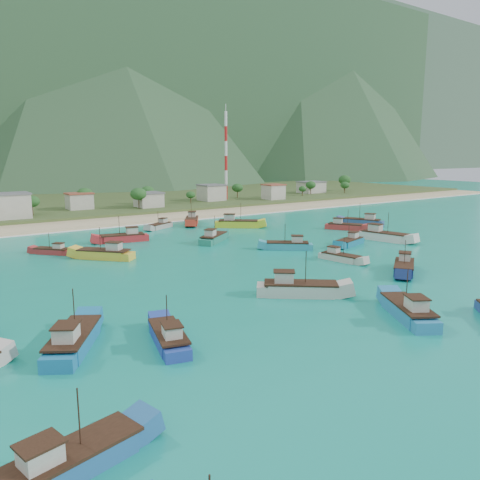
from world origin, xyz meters
TOP-DOWN VIEW (x-y plane):
  - ground at (0.00, 0.00)m, footprint 600.00×600.00m
  - beach at (0.00, 79.00)m, footprint 400.00×18.00m
  - land at (0.00, 140.00)m, footprint 400.00×110.00m
  - surf_line at (0.00, 69.50)m, footprint 400.00×2.50m
  - village at (2.30, 102.97)m, footprint 219.78×26.76m
  - vegetation at (-1.68, 103.38)m, footprint 274.69×25.89m
  - radio_tower at (57.69, 108.00)m, footprint 1.20×1.20m
  - boat_2 at (17.07, -11.81)m, footprint 10.68×8.72m
  - boat_3 at (-32.41, -16.87)m, footprint 5.42×10.45m
  - boat_5 at (28.30, 11.05)m, footprint 10.25×5.62m
  - boat_9 at (14.47, 1.11)m, footprint 4.02×9.25m
  - boat_10 at (-8.10, -11.52)m, footprint 11.86×10.53m
  - boat_13 at (13.47, 15.74)m, footprint 10.04×8.94m
  - boat_14 at (2.90, 59.54)m, footprint 9.40×6.95m
  - boat_16 at (22.22, 48.39)m, footprint 12.20×10.82m
  - boat_18 at (-47.48, -32.50)m, footprint 10.94×5.45m
  - boat_19 at (-23.43, 29.89)m, footprint 10.42×10.94m
  - boat_20 at (4.47, 32.91)m, footprint 11.03×9.47m
  - boat_21 at (-13.31, 45.71)m, footprint 11.97×5.65m
  - boat_23 at (44.71, 27.73)m, footprint 8.23×10.50m
  - boat_24 at (-30.99, 40.85)m, footprint 7.37×7.84m
  - boat_27 at (55.13, 30.21)m, footprint 8.45×12.25m
  - boat_28 at (39.84, 10.52)m, footprint 6.19×13.15m
  - boat_29 at (-3.13, -27.05)m, footprint 8.94×11.72m
  - boat_32 at (-41.52, -12.06)m, footprint 9.19×11.92m
  - boat_33 at (14.48, 61.56)m, footprint 9.32×11.81m

SIDE VIEW (x-z plane):
  - ground at x=0.00m, z-range 0.00..0.00m
  - beach at x=0.00m, z-range -0.60..0.60m
  - land at x=0.00m, z-range -1.20..1.20m
  - surf_line at x=0.00m, z-range -0.04..0.04m
  - boat_24 at x=-30.99m, z-range -1.96..2.96m
  - boat_9 at x=14.47m, z-range -2.08..3.21m
  - boat_14 at x=2.90m, z-range -2.13..3.34m
  - boat_5 at x=28.30m, z-range -2.24..3.57m
  - boat_3 at x=-32.41m, z-range -2.28..3.65m
  - boat_13 at x=13.47m, z-range -2.35..3.80m
  - boat_23 at x=44.71m, z-range -2.36..3.83m
  - boat_18 at x=-47.48m, z-range -2.37..3.84m
  - boat_2 at x=17.07m, z-range -2.42..3.95m
  - boat_20 at x=4.47m, z-range -2.52..4.16m
  - boat_21 at x=-13.31m, z-range -2.56..4.25m
  - boat_29 at x=-3.13m, z-range -2.58..4.29m
  - boat_19 at x=-23.43m, z-range -2.59..4.31m
  - boat_33 at x=14.48m, z-range -2.61..4.36m
  - boat_32 at x=-41.52m, z-range -2.62..4.38m
  - boat_27 at x=55.13m, z-range -2.64..4.41m
  - boat_10 at x=-8.10m, z-range -2.70..4.56m
  - boat_16 at x=22.22m, z-range -2.77..4.70m
  - boat_28 at x=39.84m, z-range -2.77..4.71m
  - village at x=2.30m, z-range 1.11..8.45m
  - vegetation at x=-1.68m, z-range 0.91..9.47m
  - radio_tower at x=57.69m, z-range 1.60..38.71m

